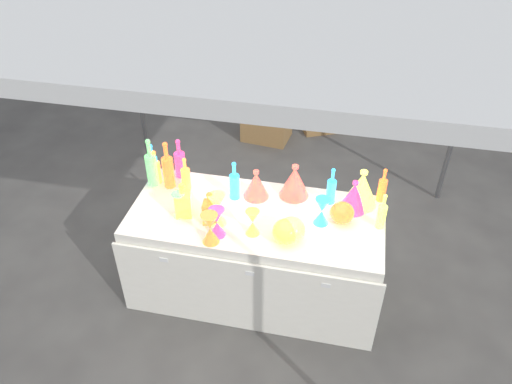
% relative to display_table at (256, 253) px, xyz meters
% --- Properties ---
extents(ground, '(80.00, 80.00, 0.00)m').
position_rel_display_table_xyz_m(ground, '(-0.00, 0.01, -0.37)').
color(ground, '#5A5753').
rests_on(ground, ground).
extents(display_table, '(1.84, 0.83, 0.75)m').
position_rel_display_table_xyz_m(display_table, '(0.00, 0.00, 0.00)').
color(display_table, white).
rests_on(display_table, ground).
extents(cardboard_box_closed, '(0.55, 0.43, 0.37)m').
position_rel_display_table_xyz_m(cardboard_box_closed, '(-0.35, 2.26, -0.19)').
color(cardboard_box_closed, '#987244').
rests_on(cardboard_box_closed, ground).
extents(cardboard_box_flat, '(0.91, 0.81, 0.06)m').
position_rel_display_table_xyz_m(cardboard_box_flat, '(0.33, 2.76, -0.34)').
color(cardboard_box_flat, '#987244').
rests_on(cardboard_box_flat, ground).
extents(bottle_0, '(0.07, 0.07, 0.28)m').
position_rel_display_table_xyz_m(bottle_0, '(-0.82, 0.23, 0.52)').
color(bottle_0, '#DE1444').
rests_on(bottle_0, display_table).
extents(bottle_1, '(0.09, 0.09, 0.33)m').
position_rel_display_table_xyz_m(bottle_1, '(-0.85, 0.25, 0.54)').
color(bottle_1, '#1B9726').
rests_on(bottle_1, display_table).
extents(bottle_2, '(0.09, 0.09, 0.39)m').
position_rel_display_table_xyz_m(bottle_2, '(-0.71, 0.20, 0.57)').
color(bottle_2, '#FFA51A').
rests_on(bottle_2, display_table).
extents(bottle_3, '(0.11, 0.11, 0.33)m').
position_rel_display_table_xyz_m(bottle_3, '(-0.67, 0.35, 0.54)').
color(bottle_3, '#1C4BA5').
rests_on(bottle_3, display_table).
extents(bottle_5, '(0.09, 0.09, 0.40)m').
position_rel_display_table_xyz_m(bottle_5, '(-0.84, 0.20, 0.58)').
color(bottle_5, '#B123A2').
rests_on(bottle_5, display_table).
extents(bottle_6, '(0.09, 0.09, 0.27)m').
position_rel_display_table_xyz_m(bottle_6, '(-0.58, 0.21, 0.51)').
color(bottle_6, '#DE1444').
rests_on(bottle_6, display_table).
extents(bottle_7, '(0.10, 0.10, 0.31)m').
position_rel_display_table_xyz_m(bottle_7, '(-0.19, 0.17, 0.53)').
color(bottle_7, '#1B9726').
rests_on(bottle_7, display_table).
extents(decanter_0, '(0.14, 0.14, 0.27)m').
position_rel_display_table_xyz_m(decanter_0, '(-0.50, -0.10, 0.51)').
color(decanter_0, '#DE1444').
rests_on(decanter_0, display_table).
extents(decanter_1, '(0.11, 0.11, 0.25)m').
position_rel_display_table_xyz_m(decanter_1, '(-0.29, -0.13, 0.50)').
color(decanter_1, '#FFA51A').
rests_on(decanter_1, display_table).
extents(hourglass_0, '(0.13, 0.13, 0.23)m').
position_rel_display_table_xyz_m(hourglass_0, '(-0.24, -0.33, 0.49)').
color(hourglass_0, '#FFA51A').
rests_on(hourglass_0, display_table).
extents(hourglass_1, '(0.14, 0.14, 0.22)m').
position_rel_display_table_xyz_m(hourglass_1, '(-0.21, -0.25, 0.48)').
color(hourglass_1, '#1C4BA5').
rests_on(hourglass_1, display_table).
extents(hourglass_2, '(0.15, 0.15, 0.24)m').
position_rel_display_table_xyz_m(hourglass_2, '(-0.24, -0.13, 0.50)').
color(hourglass_2, '#156585').
rests_on(hourglass_2, display_table).
extents(hourglass_3, '(0.12, 0.12, 0.20)m').
position_rel_display_table_xyz_m(hourglass_3, '(-0.52, -0.12, 0.47)').
color(hourglass_3, '#B123A2').
rests_on(hourglass_3, display_table).
extents(hourglass_4, '(0.10, 0.10, 0.19)m').
position_rel_display_table_xyz_m(hourglass_4, '(0.02, -0.19, 0.47)').
color(hourglass_4, '#DE1444').
rests_on(hourglass_4, display_table).
extents(hourglass_5, '(0.11, 0.11, 0.21)m').
position_rel_display_table_xyz_m(hourglass_5, '(0.46, 0.01, 0.48)').
color(hourglass_5, '#1B9726').
rests_on(hourglass_5, display_table).
extents(globe_0, '(0.24, 0.24, 0.15)m').
position_rel_display_table_xyz_m(globe_0, '(0.25, -0.22, 0.45)').
color(globe_0, '#DE1444').
rests_on(globe_0, display_table).
extents(globe_1, '(0.24, 0.24, 0.15)m').
position_rel_display_table_xyz_m(globe_1, '(0.28, -0.19, 0.45)').
color(globe_1, '#156585').
rests_on(globe_1, display_table).
extents(globe_2, '(0.20, 0.20, 0.13)m').
position_rel_display_table_xyz_m(globe_2, '(0.60, 0.06, 0.44)').
color(globe_2, '#FFA51A').
rests_on(globe_2, display_table).
extents(lampshade_0, '(0.24, 0.24, 0.23)m').
position_rel_display_table_xyz_m(lampshade_0, '(-0.04, 0.22, 0.49)').
color(lampshade_0, gold).
rests_on(lampshade_0, display_table).
extents(lampshade_1, '(0.24, 0.24, 0.26)m').
position_rel_display_table_xyz_m(lampshade_1, '(0.23, 0.29, 0.51)').
color(lampshade_1, gold).
rests_on(lampshade_1, display_table).
extents(lampshade_2, '(0.25, 0.25, 0.24)m').
position_rel_display_table_xyz_m(lampshade_2, '(0.66, 0.22, 0.49)').
color(lampshade_2, '#1C4BA5').
rests_on(lampshade_2, display_table).
extents(lampshade_3, '(0.25, 0.25, 0.29)m').
position_rel_display_table_xyz_m(lampshade_3, '(0.71, 0.29, 0.52)').
color(lampshade_3, '#156585').
rests_on(lampshade_3, display_table).
extents(bottle_8, '(0.07, 0.07, 0.30)m').
position_rel_display_table_xyz_m(bottle_8, '(0.50, 0.26, 0.53)').
color(bottle_8, '#1B9726').
rests_on(bottle_8, display_table).
extents(bottle_9, '(0.07, 0.07, 0.28)m').
position_rel_display_table_xyz_m(bottle_9, '(0.86, 0.36, 0.51)').
color(bottle_9, '#FFA51A').
rests_on(bottle_9, display_table).
extents(bottle_11, '(0.07, 0.07, 0.28)m').
position_rel_display_table_xyz_m(bottle_11, '(0.86, 0.06, 0.52)').
color(bottle_11, '#156585').
rests_on(bottle_11, display_table).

